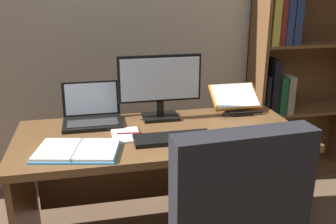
# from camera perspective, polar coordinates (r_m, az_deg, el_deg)

# --- Properties ---
(wall_back) EXTENTS (5.28, 0.12, 2.55)m
(wall_back) POSITION_cam_1_polar(r_m,az_deg,el_deg) (2.93, -4.68, 13.54)
(wall_back) COLOR #A89E8E
(wall_back) RESTS_ON ground
(desk) EXTENTS (1.60, 0.72, 0.76)m
(desk) POSITION_cam_1_polar(r_m,az_deg,el_deg) (2.25, -1.56, -7.36)
(desk) COLOR brown
(desk) RESTS_ON ground
(bookshelf) EXTENTS (0.88, 0.32, 2.21)m
(bookshelf) POSITION_cam_1_polar(r_m,az_deg,el_deg) (3.14, 18.82, 8.96)
(bookshelf) COLOR brown
(bookshelf) RESTS_ON ground
(monitor) EXTENTS (0.51, 0.16, 0.40)m
(monitor) POSITION_cam_1_polar(r_m,az_deg,el_deg) (2.26, -1.23, 3.89)
(monitor) COLOR black
(monitor) RESTS_ON desk
(laptop) EXTENTS (0.34, 0.28, 0.23)m
(laptop) POSITION_cam_1_polar(r_m,az_deg,el_deg) (2.27, -11.53, -0.45)
(laptop) COLOR black
(laptop) RESTS_ON desk
(keyboard) EXTENTS (0.42, 0.15, 0.02)m
(keyboard) POSITION_cam_1_polar(r_m,az_deg,el_deg) (1.99, 0.78, -4.05)
(keyboard) COLOR black
(keyboard) RESTS_ON desk
(computer_mouse) EXTENTS (0.06, 0.10, 0.04)m
(computer_mouse) POSITION_cam_1_polar(r_m,az_deg,el_deg) (2.07, 8.93, -3.12)
(computer_mouse) COLOR black
(computer_mouse) RESTS_ON desk
(reading_stand_with_book) EXTENTS (0.31, 0.25, 0.16)m
(reading_stand_with_book) POSITION_cam_1_polar(r_m,az_deg,el_deg) (2.49, 10.35, 1.99)
(reading_stand_with_book) COLOR black
(reading_stand_with_book) RESTS_ON desk
(open_binder) EXTENTS (0.45, 0.35, 0.02)m
(open_binder) POSITION_cam_1_polar(r_m,az_deg,el_deg) (1.90, -13.71, -5.74)
(open_binder) COLOR #2D84C6
(open_binder) RESTS_ON desk
(notepad) EXTENTS (0.15, 0.21, 0.01)m
(notepad) POSITION_cam_1_polar(r_m,az_deg,el_deg) (2.06, -6.47, -3.51)
(notepad) COLOR white
(notepad) RESTS_ON desk
(pen) EXTENTS (0.14, 0.02, 0.01)m
(pen) POSITION_cam_1_polar(r_m,az_deg,el_deg) (2.06, -5.93, -3.24)
(pen) COLOR maroon
(pen) RESTS_ON notepad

